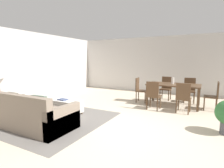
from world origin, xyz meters
name	(u,v)px	position (x,y,z in m)	size (l,w,h in m)	color
ground_plane	(120,128)	(0.00, 0.00, 0.00)	(10.80, 10.80, 0.00)	beige
wall_back	(165,65)	(0.00, 5.00, 1.35)	(9.00, 0.12, 2.70)	beige
wall_left	(16,67)	(-4.50, 0.50, 1.35)	(0.12, 11.00, 2.70)	beige
area_rug	(50,119)	(-1.97, -0.31, 0.00)	(3.00, 2.80, 0.01)	slate
couch	(30,115)	(-1.94, -0.92, 0.29)	(2.12, 0.98, 0.86)	gray
ottoman_table	(63,105)	(-2.01, 0.25, 0.24)	(1.17, 0.52, 0.43)	silver
side_table	(1,101)	(-3.30, -0.82, 0.45)	(0.40, 0.40, 0.57)	brown
dining_table	(173,87)	(0.75, 2.77, 0.67)	(1.74, 0.96, 0.76)	#513823
dining_chair_near_left	(153,94)	(0.27, 1.90, 0.52)	(0.41, 0.41, 0.92)	#513823
dining_chair_near_right	(183,96)	(1.17, 1.94, 0.52)	(0.42, 0.42, 0.92)	#513823
dining_chair_far_left	(166,87)	(0.34, 3.64, 0.52)	(0.42, 0.42, 0.92)	#513823
dining_chair_far_right	(190,89)	(1.22, 3.58, 0.52)	(0.43, 0.43, 0.92)	#513823
dining_chair_head_east	(214,94)	(1.99, 2.73, 0.52)	(0.41, 0.41, 0.92)	#513823
dining_chair_head_west	(140,88)	(-0.47, 2.73, 0.52)	(0.43, 0.43, 0.92)	#513823
vase_centerpiece	(173,81)	(0.71, 2.79, 0.87)	(0.10, 0.10, 0.22)	silver
book_on_ottoman	(63,100)	(-1.94, 0.18, 0.44)	(0.26, 0.20, 0.03)	#3F4C72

